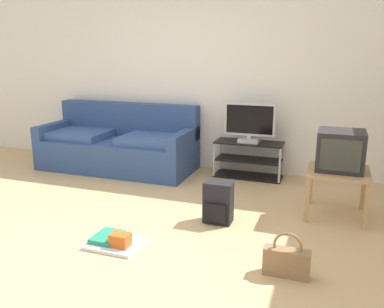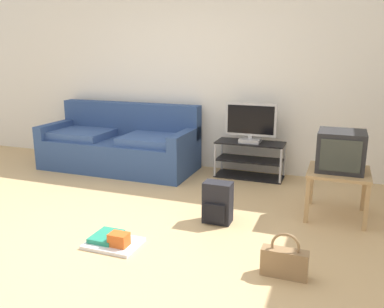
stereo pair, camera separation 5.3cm
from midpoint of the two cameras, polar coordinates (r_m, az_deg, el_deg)
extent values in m
cube|color=tan|center=(3.80, -10.60, -11.25)|extent=(9.00, 9.80, 0.02)
cube|color=silver|center=(5.67, 1.75, 11.66)|extent=(9.00, 0.10, 2.70)
cube|color=navy|center=(5.75, -10.07, -0.02)|extent=(2.14, 0.92, 0.42)
cube|color=navy|center=(5.96, -8.52, 4.95)|extent=(2.14, 0.20, 0.47)
cube|color=navy|center=(6.24, -18.17, 3.47)|extent=(0.14, 0.92, 0.18)
cube|color=navy|center=(5.25, -0.71, 2.24)|extent=(0.14, 0.92, 0.18)
cube|color=#365289|center=(5.96, -15.38, 2.77)|extent=(0.86, 0.64, 0.10)
cube|color=#365289|center=(5.36, -5.06, 1.99)|extent=(0.86, 0.64, 0.10)
cube|color=black|center=(5.28, 8.55, 1.59)|extent=(0.88, 0.37, 0.02)
cube|color=black|center=(5.33, 8.46, -0.80)|extent=(0.85, 0.35, 0.02)
cube|color=black|center=(5.39, 8.38, -3.13)|extent=(0.88, 0.37, 0.02)
cylinder|color=#B7B7BC|center=(5.27, 3.54, -0.83)|extent=(0.03, 0.03, 0.47)
cylinder|color=#B7B7BC|center=(5.10, 12.75, -1.69)|extent=(0.03, 0.03, 0.47)
cylinder|color=#B7B7BC|center=(5.59, 4.55, 0.02)|extent=(0.03, 0.03, 0.47)
cylinder|color=#B7B7BC|center=(5.43, 13.25, -0.76)|extent=(0.03, 0.03, 0.47)
cube|color=#B2B2B7|center=(5.25, 8.52, 1.91)|extent=(0.26, 0.22, 0.05)
cube|color=#B2B2B7|center=(5.24, 8.54, 2.39)|extent=(0.05, 0.04, 0.04)
cube|color=#B2B2B7|center=(5.20, 8.63, 4.87)|extent=(0.66, 0.04, 0.42)
cube|color=black|center=(5.18, 8.58, 4.83)|extent=(0.60, 0.01, 0.36)
cube|color=tan|center=(4.22, 20.43, -2.40)|extent=(0.58, 0.58, 0.03)
cube|color=tan|center=(4.05, 16.37, -6.34)|extent=(0.04, 0.04, 0.45)
cube|color=tan|center=(4.06, 23.82, -6.98)|extent=(0.04, 0.04, 0.45)
cube|color=tan|center=(4.54, 16.89, -4.11)|extent=(0.04, 0.04, 0.45)
cube|color=tan|center=(4.55, 23.50, -4.67)|extent=(0.04, 0.04, 0.45)
cube|color=#232326|center=(4.19, 20.68, 0.43)|extent=(0.44, 0.42, 0.39)
cube|color=#333833|center=(3.98, 20.66, -0.25)|extent=(0.36, 0.01, 0.30)
cube|color=black|center=(3.91, 4.06, -6.85)|extent=(0.27, 0.17, 0.40)
cube|color=black|center=(3.85, 3.61, -8.37)|extent=(0.21, 0.04, 0.18)
cylinder|color=black|center=(4.02, 3.45, -5.94)|extent=(0.04, 0.04, 0.32)
cylinder|color=black|center=(3.98, 5.55, -6.19)|extent=(0.04, 0.04, 0.32)
cube|color=olive|center=(3.14, 13.44, -14.81)|extent=(0.34, 0.11, 0.21)
torus|color=olive|center=(3.08, 13.59, -12.60)|extent=(0.21, 0.02, 0.21)
cube|color=silver|center=(3.59, -10.65, -12.35)|extent=(0.45, 0.34, 0.03)
cube|color=#CC561E|center=(3.49, -9.88, -11.85)|extent=(0.16, 0.12, 0.11)
cube|color=#238466|center=(3.65, -11.63, -11.37)|extent=(0.22, 0.28, 0.04)
camera|label=1|loc=(0.03, -89.64, 0.09)|focal=37.62mm
camera|label=2|loc=(0.03, 90.36, -0.09)|focal=37.62mm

